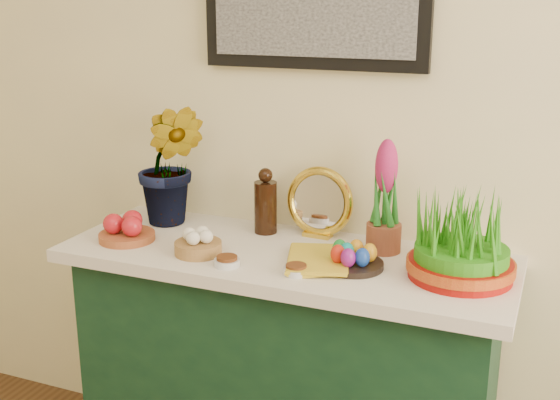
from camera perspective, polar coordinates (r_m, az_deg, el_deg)
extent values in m
cube|color=beige|center=(2.24, 8.04, 8.28)|extent=(4.00, 0.04, 2.70)
cube|color=#153A20|center=(2.39, 0.47, -14.69)|extent=(1.30, 0.45, 0.85)
cube|color=silver|center=(2.20, 0.50, -4.68)|extent=(1.40, 0.55, 0.04)
imported|color=#237624|center=(2.41, -8.93, 4.45)|extent=(0.32, 0.29, 0.56)
cylinder|color=#9D4E29|center=(2.33, -12.33, -2.92)|extent=(0.24, 0.24, 0.03)
cylinder|color=#AE7D46|center=(2.18, -6.67, -3.88)|extent=(0.18, 0.18, 0.04)
cylinder|color=black|center=(2.33, -1.18, -0.61)|extent=(0.08, 0.08, 0.17)
sphere|color=black|center=(2.31, -1.19, 2.03)|extent=(0.05, 0.05, 0.05)
cube|color=gold|center=(2.32, 3.07, -2.81)|extent=(0.10, 0.05, 0.01)
torus|color=gold|center=(2.30, 3.24, -0.13)|extent=(0.24, 0.07, 0.23)
cylinder|color=silver|center=(2.30, 3.20, -0.16)|extent=(0.18, 0.04, 0.18)
imported|color=gold|center=(2.09, 0.62, -4.73)|extent=(0.23, 0.28, 0.03)
cylinder|color=silver|center=(2.08, -4.33, -5.09)|extent=(0.08, 0.08, 0.02)
cylinder|color=#592D14|center=(2.07, -4.34, -4.70)|extent=(0.06, 0.06, 0.01)
cylinder|color=silver|center=(2.01, 1.32, -5.79)|extent=(0.07, 0.07, 0.02)
cylinder|color=#592D14|center=(2.01, 1.32, -5.40)|extent=(0.06, 0.06, 0.01)
cylinder|color=black|center=(2.07, 5.90, -5.25)|extent=(0.23, 0.23, 0.02)
ellipsoid|color=red|center=(2.04, 4.73, -4.40)|extent=(0.04, 0.04, 0.06)
ellipsoid|color=#173EA5|center=(2.02, 6.70, -4.66)|extent=(0.04, 0.04, 0.06)
ellipsoid|color=orange|center=(2.09, 6.22, -3.95)|extent=(0.04, 0.04, 0.06)
ellipsoid|color=#188630|center=(2.08, 4.88, -3.95)|extent=(0.04, 0.04, 0.06)
ellipsoid|color=orange|center=(2.06, 7.30, -4.27)|extent=(0.04, 0.04, 0.06)
ellipsoid|color=#84187E|center=(2.01, 5.56, -4.70)|extent=(0.04, 0.04, 0.06)
ellipsoid|color=#0D9EA0|center=(2.06, 5.45, -4.21)|extent=(0.04, 0.04, 0.06)
cylinder|color=brown|center=(2.20, 8.41, -3.03)|extent=(0.11, 0.11, 0.09)
ellipsoid|color=#B62460|center=(2.14, 8.66, 2.73)|extent=(0.07, 0.07, 0.17)
cylinder|color=#940C07|center=(2.04, 14.43, -5.43)|extent=(0.29, 0.29, 0.05)
cylinder|color=#A81A10|center=(2.04, 14.45, -5.16)|extent=(0.30, 0.30, 0.03)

